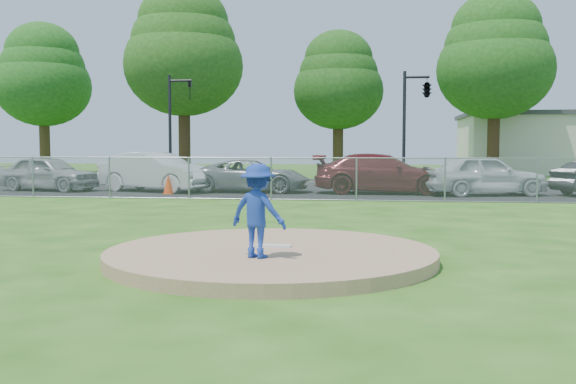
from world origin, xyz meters
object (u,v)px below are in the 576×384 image
at_px(parked_car_white, 156,172).
at_px(parked_car_gray, 251,176).
at_px(traffic_signal_left, 174,118).
at_px(parked_car_silver, 49,173).
at_px(parked_car_pearl, 484,175).
at_px(tree_center, 338,80).
at_px(tree_far_left, 43,74).
at_px(tree_right, 495,55).
at_px(traffic_signal_center, 425,91).
at_px(pitcher, 258,211).
at_px(parked_car_darkred, 383,174).
at_px(tree_left, 184,50).
at_px(traffic_cone, 168,184).

distance_m(parked_car_white, parked_car_gray, 4.04).
bearing_deg(traffic_signal_left, parked_car_gray, -49.34).
bearing_deg(parked_car_white, parked_car_silver, 110.74).
bearing_deg(parked_car_pearl, tree_center, 5.21).
xyz_separation_m(tree_center, parked_car_white, (-6.50, -18.42, -5.63)).
height_order(traffic_signal_left, parked_car_pearl, traffic_signal_left).
height_order(tree_center, parked_car_pearl, tree_center).
bearing_deg(parked_car_gray, tree_far_left, 48.29).
bearing_deg(tree_right, traffic_signal_center, -116.71).
distance_m(pitcher, parked_car_darkred, 16.67).
bearing_deg(parked_car_darkred, parked_car_gray, 89.77).
distance_m(tree_center, parked_car_pearl, 20.75).
xyz_separation_m(tree_center, tree_right, (10.00, -2.00, 1.18)).
height_order(traffic_signal_left, parked_car_gray, traffic_signal_left).
bearing_deg(pitcher, parked_car_white, -44.49).
height_order(parked_car_white, parked_car_gray, parked_car_white).
height_order(tree_right, pitcher, tree_right).
height_order(tree_left, traffic_signal_center, tree_left).
relative_size(tree_far_left, traffic_signal_center, 1.92).
xyz_separation_m(tree_center, traffic_signal_left, (-7.76, -12.00, -3.11)).
height_order(traffic_cone, parked_car_white, parked_car_white).
bearing_deg(tree_left, traffic_signal_center, -31.02).
bearing_deg(traffic_signal_left, parked_car_pearl, -24.92).
relative_size(tree_right, parked_car_pearl, 2.50).
xyz_separation_m(traffic_signal_left, parked_car_pearl, (14.57, -6.77, -2.56)).
height_order(tree_right, parked_car_silver, tree_right).
xyz_separation_m(traffic_cone, parked_car_darkred, (8.46, 1.47, 0.41)).
bearing_deg(traffic_signal_left, tree_right, 29.38).
relative_size(tree_center, pitcher, 6.92).
height_order(tree_far_left, traffic_cone, tree_far_left).
xyz_separation_m(tree_left, parked_car_darkred, (12.93, -15.29, -7.43)).
xyz_separation_m(tree_left, pitcher, (10.94, -31.84, -7.33)).
relative_size(traffic_signal_center, traffic_cone, 7.13).
bearing_deg(traffic_cone, parked_car_darkred, 9.83).
relative_size(tree_center, traffic_signal_left, 1.76).
relative_size(tree_center, traffic_cone, 12.54).
xyz_separation_m(tree_far_left, traffic_signal_left, (13.24, -11.00, -3.70)).
height_order(pitcher, parked_car_silver, pitcher).
relative_size(traffic_signal_left, traffic_signal_center, 1.00).
bearing_deg(parked_car_pearl, tree_far_left, 42.69).
xyz_separation_m(traffic_signal_center, parked_car_pearl, (1.84, -6.77, -3.81)).
relative_size(parked_car_white, parked_car_darkred, 0.91).
bearing_deg(pitcher, tree_center, -67.32).
bearing_deg(traffic_signal_center, parked_car_pearl, -74.82).
bearing_deg(traffic_cone, pitcher, -66.79).
relative_size(parked_car_silver, parked_car_white, 0.88).
relative_size(parked_car_gray, parked_car_pearl, 1.04).
height_order(tree_far_left, pitcher, tree_far_left).
xyz_separation_m(tree_right, parked_car_silver, (-21.26, -16.52, -6.89)).
height_order(tree_right, traffic_signal_center, tree_right).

